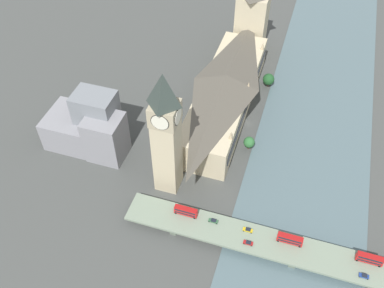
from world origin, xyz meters
TOP-DOWN VIEW (x-y plane):
  - ground_plane at (0.00, 0.00)m, footprint 600.00×600.00m
  - river_water at (-37.44, 0.00)m, footprint 62.87×360.00m
  - parliament_hall at (16.85, -8.00)m, footprint 28.15×107.97m
  - clock_tower at (29.66, 55.71)m, footprint 12.65×12.65m
  - victoria_tower at (16.90, -75.97)m, footprint 19.97×19.97m
  - road_bridge at (-37.44, 77.26)m, footprint 157.75×15.65m
  - double_decker_bus_lead at (-34.22, 74.39)m, footprint 11.39×2.52m
  - double_decker_bus_mid at (14.48, 74.21)m, footprint 11.14×2.56m
  - double_decker_bus_rear at (-68.22, 73.59)m, footprint 11.14×2.48m
  - car_northbound_lead at (-66.74, 81.21)m, footprint 4.12×1.88m
  - car_northbound_tail at (-15.29, 74.14)m, footprint 4.51×1.88m
  - car_southbound_lead at (1.02, 74.24)m, footprint 4.51×1.76m
  - car_southbound_mid at (-16.88, 80.58)m, footprint 4.42×1.91m
  - city_block_west at (67.77, 46.35)m, footprint 18.95×17.60m
  - city_block_center at (88.19, 41.62)m, footprint 30.69×25.88m
  - city_block_east at (75.07, 39.46)m, footprint 21.40×15.50m
  - tree_embankment_near at (-3.93, 19.60)m, footprint 6.15×6.15m
  - tree_embankment_mid at (-3.94, -37.35)m, footprint 7.32×7.32m

SIDE VIEW (x-z plane):
  - ground_plane at x=0.00m, z-range 0.00..0.00m
  - river_water at x=-37.44m, z-range 0.00..0.30m
  - road_bridge at x=-37.44m, z-range 1.54..6.45m
  - tree_embankment_near at x=-3.93m, z-range 1.08..9.45m
  - car_southbound_mid at x=-16.88m, z-range 4.93..6.19m
  - car_southbound_lead at x=1.02m, z-range 4.90..6.33m
  - car_northbound_lead at x=-66.74m, z-range 4.90..6.33m
  - car_northbound_tail at x=-15.29m, z-range 4.91..6.33m
  - tree_embankment_mid at x=-3.94m, z-range 1.04..10.46m
  - double_decker_bus_mid at x=14.48m, z-range 5.17..10.01m
  - double_decker_bus_lead at x=-34.22m, z-range 5.15..10.09m
  - double_decker_bus_rear at x=-68.22m, z-range 5.17..10.17m
  - city_block_center at x=88.19m, z-range 0.00..17.99m
  - parliament_hall at x=16.85m, z-range -0.10..25.72m
  - city_block_west at x=67.77m, z-range 0.00..26.30m
  - city_block_east at x=75.07m, z-range 0.00..34.50m
  - victoria_tower at x=16.90m, z-range -2.00..51.87m
  - clock_tower at x=29.66m, z-range 2.48..72.85m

